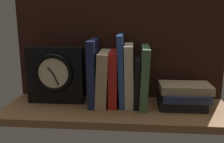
# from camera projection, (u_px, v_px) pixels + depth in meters

# --- Properties ---
(ground_plane) EXTENTS (0.80, 0.27, 0.03)m
(ground_plane) POSITION_uv_depth(u_px,v_px,m) (117.00, 111.00, 0.91)
(ground_plane) COLOR brown
(back_panel) EXTENTS (0.80, 0.01, 0.38)m
(back_panel) POSITION_uv_depth(u_px,v_px,m) (119.00, 49.00, 0.99)
(back_panel) COLOR black
(back_panel) RESTS_ON ground_plane
(book_navy_bierce) EXTENTS (0.03, 0.15, 0.24)m
(book_navy_bierce) POSITION_uv_depth(u_px,v_px,m) (94.00, 72.00, 0.93)
(book_navy_bierce) COLOR #192147
(book_navy_bierce) RESTS_ON ground_plane
(book_tan_shortstories) EXTENTS (0.05, 0.15, 0.20)m
(book_tan_shortstories) POSITION_uv_depth(u_px,v_px,m) (104.00, 78.00, 0.93)
(book_tan_shortstories) COLOR tan
(book_tan_shortstories) RESTS_ON ground_plane
(book_red_requiem) EXTENTS (0.03, 0.13, 0.20)m
(book_red_requiem) POSITION_uv_depth(u_px,v_px,m) (114.00, 78.00, 0.93)
(book_red_requiem) COLOR red
(book_red_requiem) RESTS_ON ground_plane
(book_blue_modern) EXTENTS (0.03, 0.12, 0.26)m
(book_blue_modern) POSITION_uv_depth(u_px,v_px,m) (121.00, 70.00, 0.92)
(book_blue_modern) COLOR #2D4C8E
(book_blue_modern) RESTS_ON ground_plane
(book_cream_twain) EXTENTS (0.04, 0.12, 0.22)m
(book_cream_twain) POSITION_uv_depth(u_px,v_px,m) (129.00, 75.00, 0.92)
(book_cream_twain) COLOR beige
(book_cream_twain) RESTS_ON ground_plane
(book_black_skeptic) EXTENTS (0.02, 0.13, 0.17)m
(book_black_skeptic) POSITION_uv_depth(u_px,v_px,m) (137.00, 82.00, 0.92)
(book_black_skeptic) COLOR black
(book_black_skeptic) RESTS_ON ground_plane
(book_green_romantic) EXTENTS (0.03, 0.17, 0.21)m
(book_green_romantic) POSITION_uv_depth(u_px,v_px,m) (144.00, 76.00, 0.92)
(book_green_romantic) COLOR #476B44
(book_green_romantic) RESTS_ON ground_plane
(framed_clock) EXTENTS (0.21, 0.06, 0.21)m
(framed_clock) POSITION_uv_depth(u_px,v_px,m) (56.00, 75.00, 0.94)
(framed_clock) COLOR black
(framed_clock) RESTS_ON ground_plane
(book_stack_side) EXTENTS (0.18, 0.12, 0.08)m
(book_stack_side) POSITION_uv_depth(u_px,v_px,m) (183.00, 96.00, 0.90)
(book_stack_side) COLOR black
(book_stack_side) RESTS_ON ground_plane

